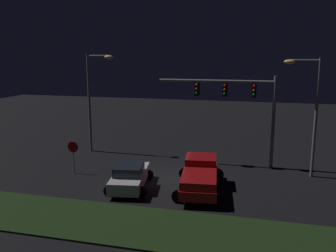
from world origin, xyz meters
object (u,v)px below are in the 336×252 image
(traffic_signal_gantry, at_px, (238,98))
(stop_sign, at_px, (73,151))
(car_sedan, at_px, (130,176))
(pickup_truck, at_px, (200,174))
(street_lamp_left, at_px, (94,91))
(street_lamp_right, at_px, (309,103))

(traffic_signal_gantry, xyz_separation_m, stop_sign, (-10.54, -4.58, -3.34))
(car_sedan, height_order, stop_sign, stop_sign)
(car_sedan, height_order, traffic_signal_gantry, traffic_signal_gantry)
(pickup_truck, bearing_deg, street_lamp_left, 49.69)
(car_sedan, distance_m, street_lamp_right, 12.29)
(pickup_truck, xyz_separation_m, street_lamp_right, (6.30, 4.25, 3.88))
(street_lamp_right, bearing_deg, pickup_truck, -146.01)
(stop_sign, bearing_deg, street_lamp_left, 100.41)
(pickup_truck, height_order, street_lamp_left, street_lamp_left)
(street_lamp_left, bearing_deg, street_lamp_right, -8.04)
(traffic_signal_gantry, height_order, street_lamp_left, street_lamp_left)
(traffic_signal_gantry, height_order, street_lamp_right, street_lamp_right)
(pickup_truck, bearing_deg, street_lamp_right, -62.71)
(car_sedan, bearing_deg, stop_sign, 61.16)
(street_lamp_left, bearing_deg, pickup_truck, -33.61)
(pickup_truck, distance_m, street_lamp_left, 12.45)
(car_sedan, relative_size, traffic_signal_gantry, 0.56)
(street_lamp_right, bearing_deg, street_lamp_left, 171.96)
(car_sedan, relative_size, street_lamp_right, 0.60)
(traffic_signal_gantry, distance_m, stop_sign, 11.97)
(pickup_truck, relative_size, stop_sign, 2.51)
(street_lamp_left, height_order, street_lamp_right, street_lamp_left)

